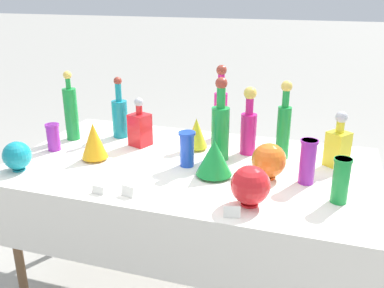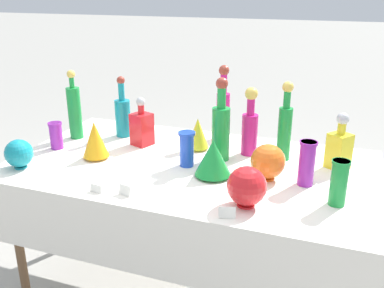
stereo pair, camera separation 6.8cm
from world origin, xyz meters
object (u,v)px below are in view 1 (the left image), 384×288
object	(u,v)px
slender_vase_3	(187,148)
cardboard_box_behind_left	(196,178)
tall_bottle_3	(221,109)
tall_bottle_4	(71,111)
tall_bottle_1	(249,126)
fluted_vase_0	(196,133)
tall_bottle_0	(284,126)
fluted_vase_1	(94,141)
round_bowl_1	(250,185)
square_decanter_0	(140,127)
slender_vase_2	(53,136)
tall_bottle_2	(120,115)
tall_bottle_5	(220,127)
slender_vase_1	(308,160)
round_bowl_0	(269,160)
square_decanter_1	(338,145)
slender_vase_0	(341,179)
round_bowl_2	(17,156)
fluted_vase_2	(214,157)

from	to	relation	value
slender_vase_3	cardboard_box_behind_left	distance (m)	1.42
tall_bottle_3	tall_bottle_4	bearing A→B (deg)	-160.89
tall_bottle_1	fluted_vase_0	bearing A→B (deg)	-174.83
tall_bottle_0	fluted_vase_1	size ratio (longest dim) A/B	2.08
round_bowl_1	square_decanter_0	bearing A→B (deg)	144.88
slender_vase_2	round_bowl_1	size ratio (longest dim) A/B	0.87
tall_bottle_2	tall_bottle_5	bearing A→B (deg)	-13.76
slender_vase_1	slender_vase_2	size ratio (longest dim) A/B	1.40
tall_bottle_4	square_decanter_0	size ratio (longest dim) A/B	1.46
round_bowl_0	square_decanter_0	bearing A→B (deg)	163.83
fluted_vase_0	round_bowl_1	distance (m)	0.64
tall_bottle_4	square_decanter_1	size ratio (longest dim) A/B	1.42
slender_vase_1	round_bowl_1	bearing A→B (deg)	-125.56
tall_bottle_4	slender_vase_0	distance (m)	1.45
square_decanter_1	round_bowl_0	size ratio (longest dim) A/B	1.67
fluted_vase_0	slender_vase_1	bearing A→B (deg)	-22.97
square_decanter_1	fluted_vase_1	size ratio (longest dim) A/B	1.44
slender_vase_0	tall_bottle_0	bearing A→B (deg)	124.08
tall_bottle_0	tall_bottle_5	distance (m)	0.31
round_bowl_0	round_bowl_2	xyz separation A→B (m)	(-1.11, -0.27, -0.01)
tall_bottle_4	round_bowl_1	bearing A→B (deg)	-22.87
tall_bottle_1	slender_vase_0	world-z (taller)	tall_bottle_1
tall_bottle_2	tall_bottle_4	distance (m)	0.26
fluted_vase_1	round_bowl_1	xyz separation A→B (m)	(0.81, -0.23, -0.01)
slender_vase_0	round_bowl_1	bearing A→B (deg)	-158.20
slender_vase_1	fluted_vase_1	size ratio (longest dim) A/B	1.06
slender_vase_1	round_bowl_1	world-z (taller)	slender_vase_1
tall_bottle_1	fluted_vase_0	distance (m)	0.27
tall_bottle_1	tall_bottle_4	distance (m)	0.97
tall_bottle_1	slender_vase_0	bearing A→B (deg)	-42.62
tall_bottle_2	tall_bottle_3	world-z (taller)	tall_bottle_3
tall_bottle_5	cardboard_box_behind_left	distance (m)	1.39
tall_bottle_4	slender_vase_3	bearing A→B (deg)	-12.73
tall_bottle_1	square_decanter_0	size ratio (longest dim) A/B	1.32
tall_bottle_1	tall_bottle_3	bearing A→B (deg)	136.27
slender_vase_3	cardboard_box_behind_left	size ratio (longest dim) A/B	0.38
tall_bottle_2	cardboard_box_behind_left	world-z (taller)	tall_bottle_2
round_bowl_0	cardboard_box_behind_left	bearing A→B (deg)	120.55
tall_bottle_1	cardboard_box_behind_left	size ratio (longest dim) A/B	0.78
tall_bottle_2	slender_vase_3	distance (m)	0.57
tall_bottle_3	tall_bottle_5	size ratio (longest dim) A/B	1.01
slender_vase_2	fluted_vase_2	size ratio (longest dim) A/B	0.82
fluted_vase_2	tall_bottle_0	bearing A→B (deg)	50.24
fluted_vase_0	round_bowl_0	size ratio (longest dim) A/B	1.04
tall_bottle_5	slender_vase_1	distance (m)	0.45
tall_bottle_1	fluted_vase_1	size ratio (longest dim) A/B	1.85
tall_bottle_0	slender_vase_2	bearing A→B (deg)	-167.27
square_decanter_0	fluted_vase_0	size ratio (longest dim) A/B	1.56
tall_bottle_2	tall_bottle_4	world-z (taller)	tall_bottle_4
round_bowl_2	round_bowl_1	bearing A→B (deg)	-0.02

